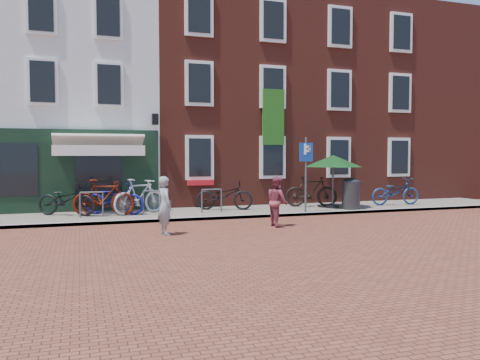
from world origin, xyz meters
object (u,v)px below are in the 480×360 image
object	(u,v)px
parking_sign	(306,163)
bicycle_0	(67,199)
parasol	(333,159)
bicycle_1	(104,198)
bicycle_6	(395,191)
woman	(165,206)
bicycle_2	(115,198)
boy	(277,201)
bicycle_3	(139,196)
bicycle_4	(224,195)
bicycle_5	(311,191)
litter_bin	(351,192)

from	to	relation	value
parking_sign	bicycle_0	size ratio (longest dim) A/B	1.27
parasol	bicycle_1	distance (m)	8.51
bicycle_0	bicycle_6	bearing A→B (deg)	-62.42
woman	bicycle_2	xyz separation A→B (m)	(-1.01, 4.04, -0.13)
woman	bicycle_2	distance (m)	4.17
boy	bicycle_0	size ratio (longest dim) A/B	0.72
bicycle_1	bicycle_6	size ratio (longest dim) A/B	0.97
bicycle_3	bicycle_4	world-z (taller)	bicycle_3
bicycle_6	bicycle_4	bearing A→B (deg)	90.14
bicycle_5	bicycle_0	bearing A→B (deg)	107.38
woman	boy	size ratio (longest dim) A/B	1.05
boy	parking_sign	bearing A→B (deg)	-45.19
bicycle_0	woman	bearing A→B (deg)	-118.71
parking_sign	parasol	xyz separation A→B (m)	(1.66, 1.06, 0.14)
bicycle_6	bicycle_2	bearing A→B (deg)	92.61
parasol	bicycle_4	world-z (taller)	parasol
parasol	bicycle_4	size ratio (longest dim) A/B	1.08
parking_sign	bicycle_1	xyz separation A→B (m)	(-6.76, 1.16, -1.11)
bicycle_0	bicycle_4	bearing A→B (deg)	-59.98
woman	bicycle_0	size ratio (longest dim) A/B	0.75
parasol	bicycle_2	xyz separation A→B (m)	(-8.06, 0.36, -1.31)
litter_bin	parasol	distance (m)	1.47
parking_sign	boy	size ratio (longest dim) A/B	1.78
bicycle_5	bicycle_6	world-z (taller)	bicycle_5
bicycle_1	boy	bearing A→B (deg)	-112.14
boy	bicycle_3	distance (m)	4.99
bicycle_4	bicycle_5	world-z (taller)	bicycle_5
parking_sign	bicycle_4	xyz separation A→B (m)	(-2.50, 1.57, -1.17)
boy	bicycle_3	xyz separation A→B (m)	(-3.61, 3.44, -0.04)
bicycle_1	bicycle_2	world-z (taller)	bicycle_1
bicycle_5	bicycle_6	size ratio (longest dim) A/B	0.97
parasol	bicycle_4	bearing A→B (deg)	173.02
bicycle_4	woman	bearing A→B (deg)	165.79
bicycle_3	boy	bearing A→B (deg)	-161.63
woman	bicycle_1	xyz separation A→B (m)	(-1.38, 3.79, -0.07)
woman	bicycle_1	world-z (taller)	woman
parasol	bicycle_2	size ratio (longest dim) A/B	1.08
parasol	bicycle_6	xyz separation A→B (m)	(2.78, -0.05, -1.31)
bicycle_1	bicycle_2	size ratio (longest dim) A/B	0.97
bicycle_3	bicycle_2	bearing A→B (deg)	53.62
woman	boy	distance (m)	3.44
parking_sign	bicycle_3	world-z (taller)	parking_sign
bicycle_2	bicycle_6	world-z (taller)	same
bicycle_0	litter_bin	bearing A→B (deg)	-67.08
boy	bicycle_4	distance (m)	3.75
woman	bicycle_1	bearing A→B (deg)	7.49
bicycle_4	bicycle_2	bearing A→B (deg)	112.50
parking_sign	woman	bearing A→B (deg)	-153.96
bicycle_0	bicycle_4	world-z (taller)	same
parasol	woman	xyz separation A→B (m)	(-7.04, -3.69, -1.18)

